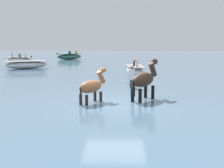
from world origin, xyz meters
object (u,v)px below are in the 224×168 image
Objects in this scene: boat_far_offshore at (135,70)px; person_wading_mid at (132,80)px; boat_near_starboard at (26,65)px; horse_trailing_dark_bay at (144,81)px; horse_lead_chestnut at (92,87)px; boat_mid_outer at (19,60)px; boat_distant_west at (69,56)px.

person_wading_mid reaches higher than boat_far_offshore.
person_wading_mid is (8.91, -9.93, 0.08)m from boat_near_starboard.
horse_trailing_dark_bay is 0.56× the size of boat_near_starboard.
horse_lead_chestnut is 0.61× the size of boat_mid_outer.
boat_near_starboard is 7.67m from boat_mid_outer.
boat_distant_west is 1.16× the size of boat_mid_outer.
boat_mid_outer is (-4.66, -5.31, -0.04)m from boat_distant_west.
boat_distant_west is at bearing 107.01° from horse_trailing_dark_bay.
horse_lead_chestnut is 0.85× the size of horse_trailing_dark_bay.
horse_trailing_dark_bay reaches higher than horse_lead_chestnut.
horse_lead_chestnut reaches higher than boat_near_starboard.
boat_mid_outer is (-3.09, 7.02, -0.02)m from boat_near_starboard.
boat_distant_west is 23.44m from person_wading_mid.
boat_far_offshore is at bearing -25.17° from boat_near_starboard.
boat_distant_west is at bearing 114.89° from boat_far_offshore.
boat_far_offshore reaches higher than boat_mid_outer.
boat_far_offshore is 10.31m from boat_near_starboard.
person_wading_mid is (11.99, -16.95, 0.10)m from boat_mid_outer.
boat_near_starboard is 2.34× the size of person_wading_mid.
horse_trailing_dark_bay is 0.72× the size of boat_mid_outer.
horse_lead_chestnut is 2.24m from horse_trailing_dark_bay.
horse_trailing_dark_bay is 26.51m from boat_distant_west.
boat_mid_outer is at bearing 125.28° from person_wading_mid.
boat_near_starboard is at bearing 131.88° from person_wading_mid.
horse_trailing_dark_bay is 23.57m from boat_mid_outer.
boat_far_offshore is 0.82× the size of boat_near_starboard.
person_wading_mid is at bearing -48.12° from boat_near_starboard.
horse_trailing_dark_bay reaches higher than boat_distant_west.
horse_lead_chestnut reaches higher than boat_far_offshore.
horse_lead_chestnut is 23.11m from boat_mid_outer.
horse_lead_chestnut is 15.46m from boat_near_starboard.
horse_lead_chestnut reaches higher than boat_mid_outer.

